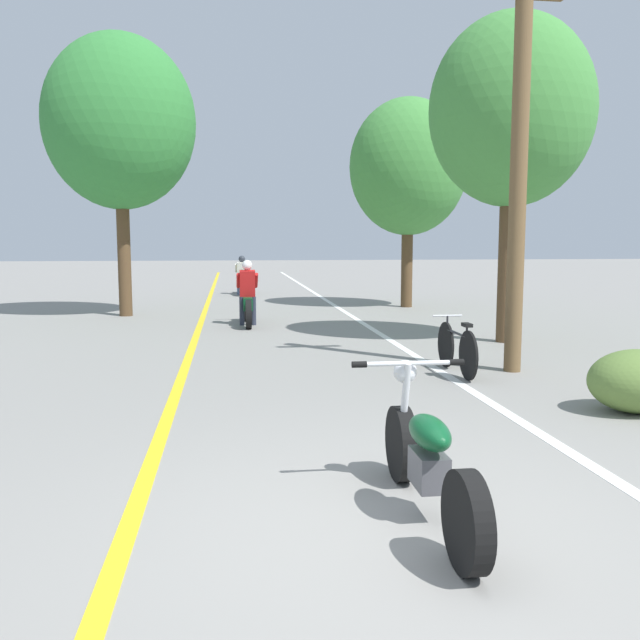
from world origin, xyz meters
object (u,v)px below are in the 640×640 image
object	(u,v)px
motorcycle_rider_far	(242,280)
utility_pole	(519,161)
roadside_tree_right_far	(408,168)
motorcycle_rider_lead	(248,301)
roadside_tree_right_near	(512,112)
roadside_tree_left	(120,123)
motorcycle_foreground	(427,459)
bicycle_parked	(457,348)

from	to	relation	value
motorcycle_rider_far	utility_pole	bearing A→B (deg)	-76.03
roadside_tree_right_far	motorcycle_rider_lead	xyz separation A→B (m)	(-4.58, -3.55, -3.35)
roadside_tree_right_near	motorcycle_rider_far	size ratio (longest dim) A/B	2.91
utility_pole	roadside_tree_right_near	distance (m)	3.14
motorcycle_rider_lead	utility_pole	bearing A→B (deg)	-58.27
roadside_tree_left	motorcycle_rider_far	size ratio (longest dim) A/B	3.36
roadside_tree_right_near	roadside_tree_right_far	distance (m)	6.74
motorcycle_foreground	motorcycle_rider_far	xyz separation A→B (m)	(-0.91, 19.46, 0.11)
utility_pole	bicycle_parked	distance (m)	2.77
roadside_tree_right_far	utility_pole	bearing A→B (deg)	-95.56
utility_pole	motorcycle_rider_lead	distance (m)	7.38
roadside_tree_right_far	roadside_tree_left	xyz separation A→B (m)	(-7.56, -1.30, 0.83)
motorcycle_foreground	motorcycle_rider_lead	bearing A→B (deg)	94.98
roadside_tree_right_near	motorcycle_rider_lead	world-z (taller)	roadside_tree_right_near
motorcycle_rider_lead	roadside_tree_left	bearing A→B (deg)	143.07
roadside_tree_left	utility_pole	bearing A→B (deg)	-50.85
motorcycle_foreground	motorcycle_rider_far	bearing A→B (deg)	92.67
roadside_tree_right_far	motorcycle_rider_far	bearing A→B (deg)	131.61
bicycle_parked	motorcycle_foreground	bearing A→B (deg)	-111.10
roadside_tree_right_near	roadside_tree_right_far	xyz separation A→B (m)	(-0.10, 6.74, -0.28)
utility_pole	roadside_tree_left	size ratio (longest dim) A/B	0.85
roadside_tree_left	motorcycle_rider_far	xyz separation A→B (m)	(3.02, 6.42, -4.20)
utility_pole	motorcycle_rider_far	bearing A→B (deg)	103.97
roadside_tree_left	motorcycle_rider_lead	xyz separation A→B (m)	(2.98, -2.24, -4.17)
roadside_tree_right_far	roadside_tree_left	world-z (taller)	roadside_tree_left
roadside_tree_right_near	motorcycle_rider_far	distance (m)	13.25
roadside_tree_left	motorcycle_foreground	xyz separation A→B (m)	(3.92, -13.03, -4.31)
motorcycle_rider_lead	motorcycle_foreground	bearing A→B (deg)	-85.02
roadside_tree_right_near	motorcycle_rider_far	world-z (taller)	roadside_tree_right_near
motorcycle_rider_far	motorcycle_rider_lead	bearing A→B (deg)	-90.21
utility_pole	roadside_tree_left	distance (m)	10.66
motorcycle_foreground	motorcycle_rider_far	size ratio (longest dim) A/B	1.03
roadside_tree_right_far	motorcycle_rider_lead	distance (m)	6.69
motorcycle_foreground	motorcycle_rider_lead	distance (m)	10.83
motorcycle_rider_far	bicycle_parked	size ratio (longest dim) A/B	1.24
roadside_tree_right_near	bicycle_parked	world-z (taller)	roadside_tree_right_near
roadside_tree_left	roadside_tree_right_near	bearing A→B (deg)	-35.32
roadside_tree_right_far	roadside_tree_left	size ratio (longest dim) A/B	0.85
roadside_tree_left	motorcycle_rider_lead	size ratio (longest dim) A/B	3.35
motorcycle_foreground	motorcycle_rider_lead	xyz separation A→B (m)	(-0.94, 10.79, 0.14)
motorcycle_foreground	bicycle_parked	xyz separation A→B (m)	(1.86, 4.82, -0.04)
motorcycle_rider_far	bicycle_parked	bearing A→B (deg)	-79.29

